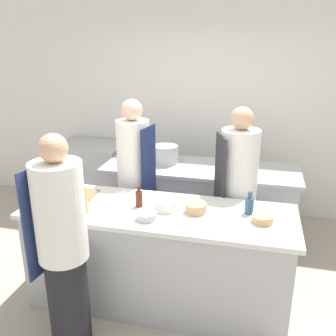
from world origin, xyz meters
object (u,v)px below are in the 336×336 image
object	(u,v)px
chef_at_prep_near	(63,248)
bottle_vinegar	(83,199)
bottle_wine	(76,197)
chef_at_stove	(134,182)
bottle_olive_oil	(249,205)
bowl_wooden_salad	(147,216)
chef_at_pass_far	(237,195)
bowl_ceramic_blue	(263,219)
stockpot	(166,154)
bowl_mixing_large	(166,205)
oven_range	(92,176)
bowl_prep_small	(196,208)
bottle_cooking_oil	(139,198)

from	to	relation	value
chef_at_prep_near	bottle_vinegar	size ratio (longest dim) A/B	5.26
bottle_vinegar	bottle_wine	distance (m)	0.10
chef_at_stove	bottle_wine	size ratio (longest dim) A/B	6.06
chef_at_prep_near	chef_at_stove	world-z (taller)	chef_at_stove
bottle_olive_oil	bowl_wooden_salad	bearing A→B (deg)	-159.06
chef_at_pass_far	bottle_vinegar	bearing A→B (deg)	104.00
bottle_olive_oil	chef_at_pass_far	bearing A→B (deg)	104.66
chef_at_stove	bowl_ceramic_blue	size ratio (longest dim) A/B	10.61
chef_at_pass_far	stockpot	distance (m)	1.06
chef_at_prep_near	bowl_mixing_large	size ratio (longest dim) A/B	8.89
bowl_ceramic_blue	oven_range	bearing A→B (deg)	142.09
bottle_wine	bowl_ceramic_blue	world-z (taller)	bottle_wine
chef_at_prep_near	bowl_ceramic_blue	distance (m)	1.51
bowl_wooden_salad	chef_at_prep_near	bearing A→B (deg)	-135.77
chef_at_stove	bowl_mixing_large	distance (m)	0.79
bowl_ceramic_blue	bowl_wooden_salad	xyz separation A→B (m)	(-0.89, -0.16, -0.00)
chef_at_prep_near	bowl_mixing_large	distance (m)	0.90
chef_at_pass_far	bowl_ceramic_blue	size ratio (longest dim) A/B	10.47
chef_at_stove	oven_range	bearing A→B (deg)	-129.04
chef_at_pass_far	bottle_wine	size ratio (longest dim) A/B	5.98
chef_at_prep_near	bowl_prep_small	world-z (taller)	chef_at_prep_near
chef_at_prep_near	chef_at_pass_far	bearing A→B (deg)	-34.74
chef_at_prep_near	bowl_mixing_large	bearing A→B (deg)	-33.48
chef_at_pass_far	bottle_cooking_oil	world-z (taller)	chef_at_pass_far
bottle_vinegar	oven_range	bearing A→B (deg)	113.63
bowl_ceramic_blue	chef_at_pass_far	bearing A→B (deg)	110.76
bottle_cooking_oil	bowl_ceramic_blue	xyz separation A→B (m)	(1.02, -0.05, -0.04)
chef_at_pass_far	bottle_vinegar	xyz separation A→B (m)	(-1.18, -0.79, 0.18)
oven_range	chef_at_prep_near	distance (m)	2.59
oven_range	bowl_ceramic_blue	size ratio (longest dim) A/B	5.61
bottle_wine	bowl_wooden_salad	xyz separation A→B (m)	(0.62, -0.03, -0.08)
bowl_prep_small	bowl_ceramic_blue	size ratio (longest dim) A/B	1.09
bowl_mixing_large	bottle_cooking_oil	bearing A→B (deg)	177.94
bottle_cooking_oil	bowl_mixing_large	distance (m)	0.24
bowl_prep_small	bottle_olive_oil	bearing A→B (deg)	10.88
bottle_wine	bottle_cooking_oil	world-z (taller)	bottle_wine
chef_at_prep_near	bowl_prep_small	bearing A→B (deg)	-43.10
bottle_vinegar	chef_at_pass_far	bearing A→B (deg)	33.76
bottle_olive_oil	bottle_vinegar	distance (m)	1.35
oven_range	bottle_cooking_oil	xyz separation A→B (m)	(1.25, -1.71, 0.52)
oven_range	bowl_ceramic_blue	bearing A→B (deg)	-37.91
bowl_mixing_large	bowl_wooden_salad	xyz separation A→B (m)	(-0.11, -0.20, -0.02)
chef_at_prep_near	stockpot	bearing A→B (deg)	-1.08
bottle_olive_oil	bowl_mixing_large	bearing A→B (deg)	-172.10
oven_range	bowl_mixing_large	world-z (taller)	bowl_mixing_large
oven_range	bowl_prep_small	world-z (taller)	bowl_prep_small
chef_at_prep_near	bottle_vinegar	world-z (taller)	chef_at_prep_near
chef_at_prep_near	oven_range	bearing A→B (deg)	28.17
bowl_wooden_salad	bottle_cooking_oil	bearing A→B (deg)	121.72
bottle_vinegar	bottle_cooking_oil	size ratio (longest dim) A/B	1.69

